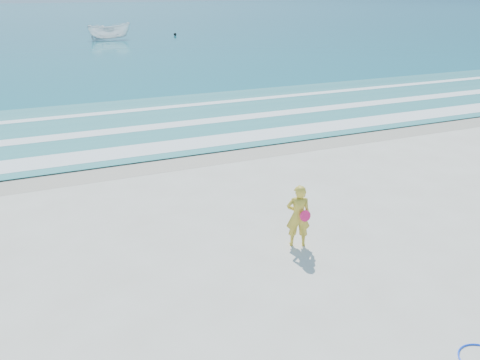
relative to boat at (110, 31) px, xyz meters
name	(u,v)px	position (x,y,z in m)	size (l,w,h in m)	color
ground	(290,305)	(-4.11, -51.19, -0.98)	(400.00, 400.00, 0.00)	silver
wet_sand	(170,159)	(-4.11, -42.19, -0.98)	(400.00, 2.40, 0.00)	#B2A893
ocean	(52,16)	(-4.11, 53.81, -0.96)	(400.00, 190.00, 0.04)	#19727F
shallow	(141,123)	(-4.11, -37.19, -0.94)	(400.00, 10.00, 0.01)	#59B7AD
foam_near	(161,147)	(-4.11, -40.89, -0.93)	(400.00, 1.40, 0.01)	white
foam_mid	(145,128)	(-4.11, -37.99, -0.93)	(400.00, 0.90, 0.01)	white
foam_far	(131,111)	(-4.11, -34.69, -0.93)	(400.00, 0.60, 0.01)	white
boat	(110,31)	(0.00, 0.00, 0.00)	(1.83, 4.87, 1.88)	white
buoy	(175,34)	(8.23, 1.85, -0.76)	(0.36, 0.36, 0.36)	black
woman	(298,216)	(-2.86, -49.23, -0.21)	(0.66, 0.56, 1.55)	gold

